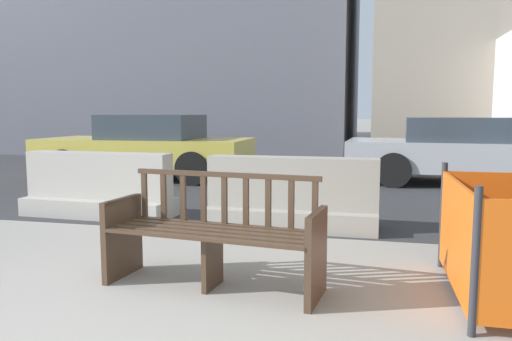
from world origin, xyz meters
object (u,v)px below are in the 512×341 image
jersey_barrier_centre (292,199)px  car_taxi_near (147,147)px  street_bench (214,237)px  jersey_barrier_left (99,190)px  car_sedan_mid (471,151)px

jersey_barrier_centre → car_taxi_near: bearing=133.7°
street_bench → car_taxi_near: (-3.37, 5.95, 0.25)m
street_bench → jersey_barrier_centre: size_ratio=0.87×
car_taxi_near → jersey_barrier_centre: bearing=-46.3°
street_bench → jersey_barrier_left: 3.22m
street_bench → car_taxi_near: bearing=119.5°
jersey_barrier_left → car_sedan_mid: size_ratio=0.43×
jersey_barrier_centre → car_sedan_mid: (2.74, 4.31, 0.30)m
jersey_barrier_centre → jersey_barrier_left: bearing=177.6°
street_bench → car_sedan_mid: size_ratio=0.37×
jersey_barrier_left → car_taxi_near: size_ratio=0.47×
street_bench → jersey_barrier_centre: (0.28, 2.13, -0.06)m
street_bench → jersey_barrier_centre: 2.15m
car_sedan_mid → car_taxi_near: bearing=-175.6°
street_bench → jersey_barrier_left: street_bench is taller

